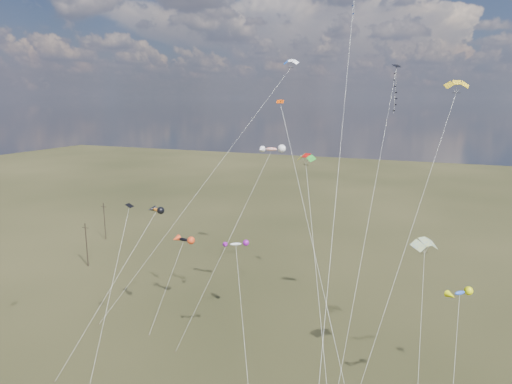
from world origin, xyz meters
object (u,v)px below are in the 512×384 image
at_px(utility_pole_far, 105,221).
at_px(diamond_black_high, 392,106).
at_px(utility_pole_near, 87,244).
at_px(parafoil_yellow, 457,84).
at_px(novelty_black_orange, 183,240).

relative_size(utility_pole_far, diamond_black_high, 0.24).
xyz_separation_m(utility_pole_near, parafoil_yellow, (58.70, -7.69, 27.13)).
height_order(parafoil_yellow, novelty_black_orange, parafoil_yellow).
bearing_deg(novelty_black_orange, utility_pole_near, 162.45).
xyz_separation_m(diamond_black_high, novelty_black_orange, (-26.51, -5.43, -18.51)).
relative_size(parafoil_yellow, novelty_black_orange, 2.90).
height_order(diamond_black_high, novelty_black_orange, diamond_black_high).
height_order(utility_pole_near, diamond_black_high, diamond_black_high).
relative_size(utility_pole_near, diamond_black_high, 0.24).
height_order(utility_pole_near, utility_pole_far, same).
xyz_separation_m(utility_pole_near, utility_pole_far, (-8.00, 14.00, 0.00)).
height_order(utility_pole_near, novelty_black_orange, novelty_black_orange).
xyz_separation_m(utility_pole_far, novelty_black_orange, (33.31, -22.00, 6.32)).
relative_size(utility_pole_far, parafoil_yellow, 0.25).
distance_m(diamond_black_high, parafoil_yellow, 8.88).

